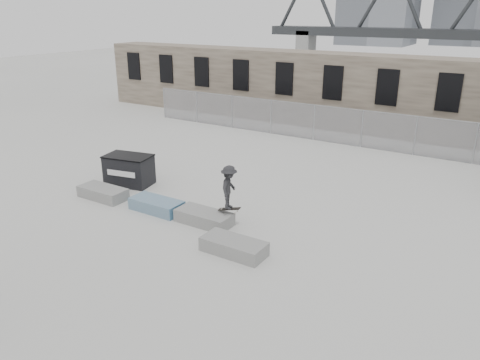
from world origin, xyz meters
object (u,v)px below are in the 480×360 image
(planter_center_left, at_px, (157,205))
(dumpster, at_px, (129,170))
(skateboarder, at_px, (229,187))
(planter_far_left, at_px, (103,192))
(planter_offset, at_px, (234,246))
(planter_center_right, at_px, (204,217))

(planter_center_left, height_order, dumpster, dumpster)
(skateboarder, bearing_deg, planter_far_left, 79.12)
(planter_offset, bearing_deg, planter_center_left, 164.29)
(planter_far_left, xyz_separation_m, skateboarder, (5.55, 0.60, 1.14))
(planter_offset, distance_m, dumpster, 7.48)
(dumpster, bearing_deg, planter_offset, -32.57)
(planter_far_left, relative_size, skateboarder, 1.22)
(dumpster, relative_size, skateboarder, 1.29)
(planter_center_right, bearing_deg, planter_center_left, -178.22)
(planter_far_left, xyz_separation_m, dumpster, (-0.23, 1.70, 0.40))
(planter_far_left, bearing_deg, planter_center_right, 3.04)
(planter_center_right, distance_m, skateboarder, 1.45)
(planter_far_left, distance_m, planter_center_right, 4.74)
(skateboarder, bearing_deg, planter_center_right, 96.17)
(planter_far_left, bearing_deg, planter_center_left, 4.05)
(planter_center_right, xyz_separation_m, planter_offset, (2.02, -1.23, 0.00))
(planter_offset, bearing_deg, dumpster, 159.03)
(planter_far_left, relative_size, planter_center_left, 1.00)
(planter_center_left, relative_size, planter_center_right, 1.00)
(planter_far_left, bearing_deg, dumpster, 97.65)
(planter_far_left, xyz_separation_m, planter_center_left, (2.62, 0.19, 0.00))
(planter_far_left, relative_size, planter_offset, 1.00)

